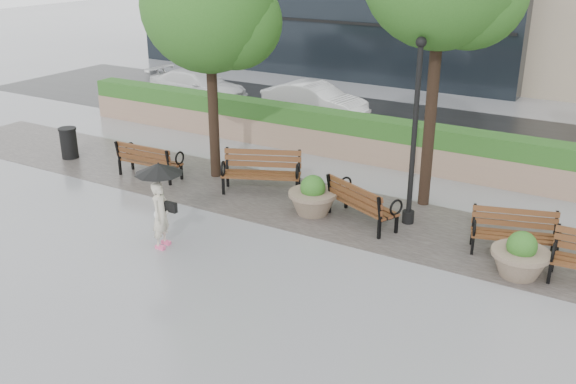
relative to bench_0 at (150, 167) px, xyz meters
The scene contains 16 objects.
ground 6.33m from the bench_0, 23.40° to the right, with size 100.00×100.00×0.00m, color gray.
cobble_strip 5.83m from the bench_0, ahead, with size 28.00×3.20×0.01m, color #383330.
hedge_wall 7.35m from the bench_0, 37.69° to the left, with size 24.00×0.80×1.35m.
asphalt_street 10.29m from the bench_0, 55.62° to the left, with size 40.00×7.00×0.00m, color black.
bench_0 is the anchor object (origin of this frame).
bench_1 3.36m from the bench_0, 11.04° to the left, with size 2.17×1.57×1.09m.
bench_2 6.40m from the bench_0, ahead, with size 2.01×1.46×1.01m.
bench_3 9.83m from the bench_0, ahead, with size 1.87×1.18×0.94m.
planter_left 5.15m from the bench_0, ahead, with size 1.18×1.18×0.99m.
planter_right 10.17m from the bench_0, ahead, with size 1.14×1.14×0.96m.
trash_bin 3.28m from the bench_0, behind, with size 0.54×0.54×0.90m, color black.
lamppost 7.56m from the bench_0, ahead, with size 0.28×0.28×4.33m.
tree_0 4.71m from the bench_0, 33.77° to the left, with size 3.58×3.51×6.44m.
car_left 9.04m from the bench_0, 119.45° to the left, with size 1.79×4.41×1.28m, color white.
car_right 8.03m from the bench_0, 83.48° to the left, with size 1.40×4.02×1.32m, color white.
pedestrian 4.56m from the bench_0, 44.47° to the right, with size 1.03×1.03×1.89m.
Camera 1 is at (6.15, -10.08, 6.25)m, focal length 40.00 mm.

